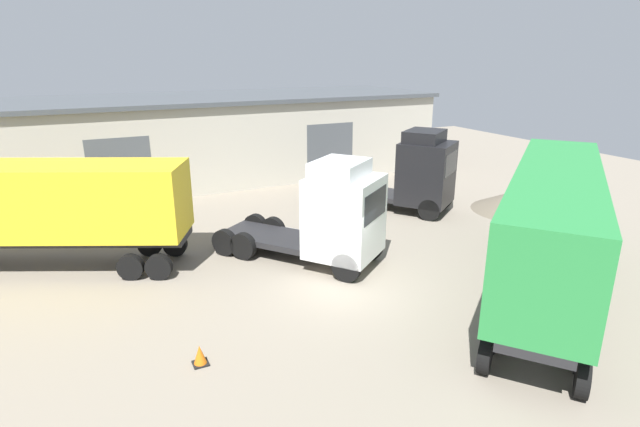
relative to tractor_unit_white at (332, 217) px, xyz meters
name	(u,v)px	position (x,y,z in m)	size (l,w,h in m)	color
ground_plane	(356,287)	(-0.12, -2.13, -1.93)	(60.00, 60.00, 0.00)	gray
warehouse_building	(214,136)	(-0.12, 16.34, 0.68)	(28.63, 9.44, 5.19)	#B7B2A3
tractor_unit_white	(332,217)	(0.00, 0.00, 0.00)	(5.88, 6.67, 4.09)	silver
container_trailer_green	(553,218)	(5.25, -5.33, 0.76)	(11.33, 9.62, 4.24)	#28843D
container_trailer_red	(48,203)	(-9.44, 4.32, 0.62)	(10.13, 6.58, 3.97)	yellow
tractor_unit_black	(415,174)	(6.92, 4.18, 0.03)	(5.99, 7.01, 4.17)	black
gravel_pile	(520,200)	(11.83, 1.81, -1.37)	(4.77, 4.77, 1.11)	#665B4C
traffic_cone	(200,356)	(-6.07, -4.26, -1.67)	(0.40, 0.40, 0.55)	black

